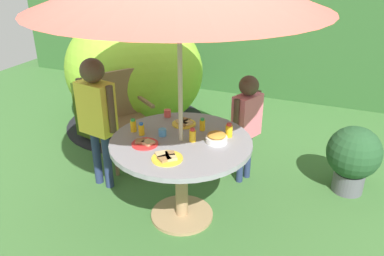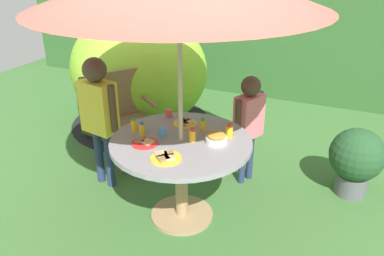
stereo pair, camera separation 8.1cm
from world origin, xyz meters
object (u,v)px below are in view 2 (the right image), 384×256
(dome_tent, at_px, (139,70))
(cup_far, at_px, (169,113))
(wooden_chair, at_px, (126,112))
(cup_near, at_px, (163,132))
(juice_bottle_center_back, at_px, (192,135))
(snack_bowl, at_px, (216,138))
(plate_back_edge, at_px, (185,123))
(juice_bottle_near_right, at_px, (203,125))
(garden_table, at_px, (181,157))
(potted_plant, at_px, (356,158))
(child_in_yellow_shirt, at_px, (99,107))
(plate_near_left, at_px, (166,157))
(child_in_pink_shirt, at_px, (249,117))
(juice_bottle_far_right, at_px, (142,129))
(juice_bottle_far_left, at_px, (229,131))
(juice_bottle_center_front, at_px, (134,125))

(dome_tent, distance_m, cup_far, 1.63)
(wooden_chair, height_order, cup_near, wooden_chair)
(dome_tent, bearing_deg, juice_bottle_center_back, -35.30)
(juice_bottle_center_back, xyz_separation_m, cup_far, (-0.40, 0.38, -0.02))
(snack_bowl, relative_size, cup_far, 2.64)
(wooden_chair, bearing_deg, juice_bottle_center_back, -86.97)
(plate_back_edge, bearing_deg, juice_bottle_near_right, -14.21)
(garden_table, height_order, plate_back_edge, plate_back_edge)
(snack_bowl, bearing_deg, juice_bottle_near_right, 137.12)
(potted_plant, distance_m, plate_back_edge, 1.64)
(garden_table, height_order, potted_plant, garden_table)
(child_in_yellow_shirt, xyz_separation_m, juice_bottle_center_back, (1.02, -0.16, -0.02))
(juice_bottle_center_back, bearing_deg, wooden_chair, 147.39)
(potted_plant, distance_m, plate_near_left, 1.89)
(juice_bottle_near_right, bearing_deg, child_in_yellow_shirt, -176.16)
(child_in_pink_shirt, height_order, juice_bottle_near_right, child_in_pink_shirt)
(child_in_yellow_shirt, bearing_deg, plate_back_edge, 18.66)
(child_in_pink_shirt, xyz_separation_m, cup_far, (-0.65, -0.40, 0.08))
(garden_table, relative_size, cup_near, 17.48)
(garden_table, distance_m, juice_bottle_far_right, 0.40)
(juice_bottle_near_right, distance_m, cup_far, 0.43)
(potted_plant, xyz_separation_m, plate_near_left, (-1.32, -1.30, 0.39))
(garden_table, relative_size, cup_far, 17.46)
(garden_table, xyz_separation_m, juice_bottle_near_right, (0.09, 0.24, 0.21))
(snack_bowl, xyz_separation_m, juice_bottle_center_back, (-0.18, -0.05, 0.01))
(snack_bowl, height_order, plate_near_left, snack_bowl)
(snack_bowl, height_order, juice_bottle_near_right, juice_bottle_near_right)
(child_in_yellow_shirt, bearing_deg, potted_plant, 30.10)
(cup_near, distance_m, cup_far, 0.40)
(potted_plant, height_order, snack_bowl, snack_bowl)
(garden_table, relative_size, juice_bottle_far_right, 10.68)
(dome_tent, height_order, juice_bottle_near_right, dome_tent)
(juice_bottle_far_left, bearing_deg, juice_bottle_center_back, -141.86)
(child_in_pink_shirt, distance_m, juice_bottle_center_back, 0.82)
(plate_near_left, bearing_deg, cup_near, 120.60)
(child_in_yellow_shirt, distance_m, cup_near, 0.77)
(juice_bottle_far_right, distance_m, juice_bottle_center_front, 0.10)
(wooden_chair, xyz_separation_m, child_in_pink_shirt, (1.34, 0.08, 0.15))
(plate_near_left, relative_size, juice_bottle_far_left, 1.99)
(juice_bottle_far_left, relative_size, juice_bottle_far_right, 1.09)
(juice_bottle_far_right, xyz_separation_m, cup_far, (0.04, 0.42, -0.02))
(potted_plant, distance_m, child_in_yellow_shirt, 2.45)
(potted_plant, distance_m, cup_far, 1.80)
(dome_tent, relative_size, child_in_pink_shirt, 2.00)
(snack_bowl, relative_size, juice_bottle_center_back, 1.53)
(garden_table, height_order, juice_bottle_far_left, juice_bottle_far_left)
(plate_near_left, bearing_deg, plate_back_edge, 101.30)
(potted_plant, relative_size, child_in_pink_shirt, 0.61)
(child_in_yellow_shirt, relative_size, cup_near, 19.61)
(juice_bottle_center_front, bearing_deg, juice_bottle_far_right, -19.76)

